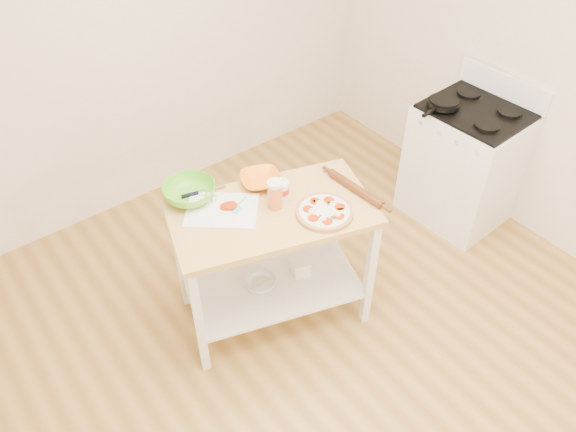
% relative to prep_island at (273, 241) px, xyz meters
% --- Properties ---
extents(room_shell, '(4.04, 4.54, 2.74)m').
position_rel_prep_island_xyz_m(room_shell, '(0.05, -0.60, 0.70)').
color(room_shell, '#B98A44').
rests_on(room_shell, ground).
extents(prep_island, '(1.29, 0.95, 0.90)m').
position_rel_prep_island_xyz_m(prep_island, '(0.00, 0.00, 0.00)').
color(prep_island, tan).
rests_on(prep_island, ground).
extents(gas_stove, '(0.65, 0.74, 1.11)m').
position_rel_prep_island_xyz_m(gas_stove, '(1.74, -0.06, -0.17)').
color(gas_stove, white).
rests_on(gas_stove, ground).
extents(skillet, '(0.36, 0.23, 0.03)m').
position_rel_prep_island_xyz_m(skillet, '(1.56, 0.11, 0.33)').
color(skillet, black).
rests_on(skillet, gas_stove).
extents(pizza, '(0.32, 0.32, 0.05)m').
position_rel_prep_island_xyz_m(pizza, '(0.21, -0.21, 0.27)').
color(pizza, tan).
rests_on(pizza, prep_island).
extents(cutting_board, '(0.50, 0.49, 0.04)m').
position_rel_prep_island_xyz_m(cutting_board, '(-0.23, 0.17, 0.26)').
color(cutting_board, white).
rests_on(cutting_board, prep_island).
extents(spatula, '(0.14, 0.10, 0.01)m').
position_rel_prep_island_xyz_m(spatula, '(-0.13, 0.13, 0.27)').
color(spatula, '#55D2B5').
rests_on(spatula, cutting_board).
extents(knife, '(0.27, 0.08, 0.01)m').
position_rel_prep_island_xyz_m(knife, '(-0.26, 0.37, 0.27)').
color(knife, silver).
rests_on(knife, cutting_board).
extents(orange_bowl, '(0.31, 0.31, 0.06)m').
position_rel_prep_island_xyz_m(orange_bowl, '(0.09, 0.23, 0.28)').
color(orange_bowl, orange).
rests_on(orange_bowl, prep_island).
extents(green_bowl, '(0.42, 0.42, 0.10)m').
position_rel_prep_island_xyz_m(green_bowl, '(-0.32, 0.37, 0.30)').
color(green_bowl, '#5FC125').
rests_on(green_bowl, prep_island).
extents(beer_pint, '(0.09, 0.09, 0.18)m').
position_rel_prep_island_xyz_m(beer_pint, '(0.03, 0.01, 0.34)').
color(beer_pint, orange).
rests_on(beer_pint, prep_island).
extents(yogurt_tub, '(0.09, 0.09, 0.20)m').
position_rel_prep_island_xyz_m(yogurt_tub, '(0.11, 0.06, 0.31)').
color(yogurt_tub, white).
rests_on(yogurt_tub, prep_island).
extents(rolling_pin, '(0.07, 0.41, 0.05)m').
position_rel_prep_island_xyz_m(rolling_pin, '(0.48, -0.17, 0.28)').
color(rolling_pin, '#5D3115').
rests_on(rolling_pin, prep_island).
extents(shelf_glass_bowl, '(0.23, 0.23, 0.06)m').
position_rel_prep_island_xyz_m(shelf_glass_bowl, '(-0.07, 0.04, -0.36)').
color(shelf_glass_bowl, silver).
rests_on(shelf_glass_bowl, prep_island).
extents(shelf_bin, '(0.14, 0.14, 0.11)m').
position_rel_prep_island_xyz_m(shelf_bin, '(0.20, -0.02, -0.33)').
color(shelf_bin, white).
rests_on(shelf_bin, prep_island).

